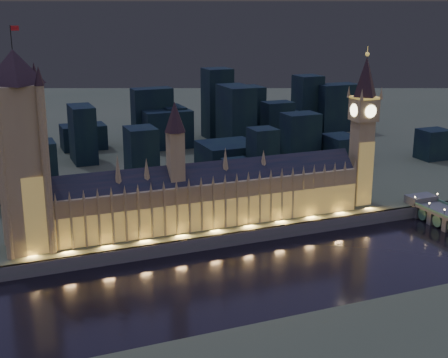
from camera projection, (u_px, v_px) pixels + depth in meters
name	position (u px, v px, depth m)	size (l,w,h in m)	color
ground_plane	(254.00, 273.00, 337.62)	(2000.00, 2000.00, 0.00)	black
north_bank	(83.00, 113.00, 799.42)	(2000.00, 960.00, 8.00)	#3D4A31
embankment_wall	(225.00, 240.00, 373.02)	(2000.00, 2.50, 8.00)	#46544D
palace_of_westminster	(206.00, 196.00, 383.85)	(202.00, 22.48, 78.00)	#8D7352
victoria_tower	(21.00, 143.00, 333.91)	(31.68, 31.68, 122.08)	#8D7352
elizabeth_tower	(363.00, 118.00, 413.69)	(18.00, 18.00, 105.99)	#8D7352
city_backdrop	(174.00, 129.00, 562.78)	(452.34, 215.63, 74.46)	black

